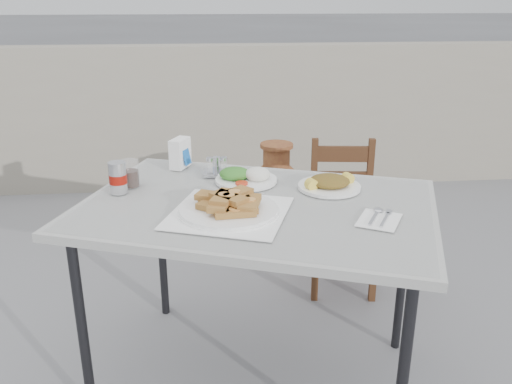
{
  "coord_description": "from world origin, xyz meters",
  "views": [
    {
      "loc": [
        -0.03,
        -2.05,
        1.61
      ],
      "look_at": [
        0.16,
        -0.04,
        0.86
      ],
      "focal_mm": 38.0,
      "sensor_mm": 36.0,
      "label": 1
    }
  ],
  "objects": [
    {
      "name": "salad_chopped_plate",
      "position": [
        0.48,
        0.05,
        0.85
      ],
      "size": [
        0.26,
        0.26,
        0.06
      ],
      "color": "white",
      "rests_on": "cafe_table"
    },
    {
      "name": "terracotta_urn",
      "position": [
        0.41,
        1.23,
        0.33
      ],
      "size": [
        0.41,
        0.41,
        0.71
      ],
      "color": "brown",
      "rests_on": "ground"
    },
    {
      "name": "ground",
      "position": [
        0.0,
        0.0,
        0.0
      ],
      "size": [
        80.0,
        80.0,
        0.0
      ],
      "primitive_type": "plane",
      "color": "slate",
      "rests_on": "ground"
    },
    {
      "name": "condiment_caddy",
      "position": [
        0.01,
        0.27,
        0.86
      ],
      "size": [
        0.13,
        0.11,
        0.09
      ],
      "rotation": [
        0.0,
        0.0,
        -0.09
      ],
      "color": "silver",
      "rests_on": "cafe_table"
    },
    {
      "name": "pide_plate",
      "position": [
        0.04,
        -0.18,
        0.87
      ],
      "size": [
        0.53,
        0.53,
        0.09
      ],
      "rotation": [
        0.0,
        0.0,
        -0.34
      ],
      "color": "white",
      "rests_on": "cafe_table"
    },
    {
      "name": "salad_rice_plate",
      "position": [
        0.13,
        0.17,
        0.86
      ],
      "size": [
        0.27,
        0.27,
        0.07
      ],
      "color": "white",
      "rests_on": "cafe_table"
    },
    {
      "name": "napkin_holder",
      "position": [
        -0.16,
        0.4,
        0.9
      ],
      "size": [
        0.1,
        0.13,
        0.14
      ],
      "rotation": [
        0.0,
        0.0,
        -0.45
      ],
      "color": "white",
      "rests_on": "cafe_table"
    },
    {
      "name": "back_wall",
      "position": [
        0.0,
        2.5,
        0.6
      ],
      "size": [
        6.0,
        0.25,
        1.2
      ],
      "primitive_type": "cube",
      "color": "gray",
      "rests_on": "ground"
    },
    {
      "name": "soda_can",
      "position": [
        -0.4,
        0.08,
        0.9
      ],
      "size": [
        0.07,
        0.07,
        0.13
      ],
      "color": "silver",
      "rests_on": "cafe_table"
    },
    {
      "name": "chair",
      "position": [
        0.72,
        0.7,
        0.43
      ],
      "size": [
        0.41,
        0.41,
        0.84
      ],
      "rotation": [
        0.0,
        0.0,
        -0.12
      ],
      "color": "#331D0E",
      "rests_on": "ground"
    },
    {
      "name": "cutlery_napkin",
      "position": [
        0.58,
        -0.29,
        0.84
      ],
      "size": [
        0.21,
        0.22,
        0.01
      ],
      "rotation": [
        0.0,
        0.0,
        -0.51
      ],
      "color": "white",
      "rests_on": "cafe_table"
    },
    {
      "name": "cola_glass",
      "position": [
        -0.36,
        0.16,
        0.88
      ],
      "size": [
        0.08,
        0.08,
        0.11
      ],
      "color": "white",
      "rests_on": "cafe_table"
    },
    {
      "name": "cafe_table",
      "position": [
        0.16,
        -0.09,
        0.77
      ],
      "size": [
        1.6,
        1.33,
        0.83
      ],
      "rotation": [
        0.0,
        0.0,
        -0.34
      ],
      "color": "black",
      "rests_on": "ground"
    }
  ]
}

